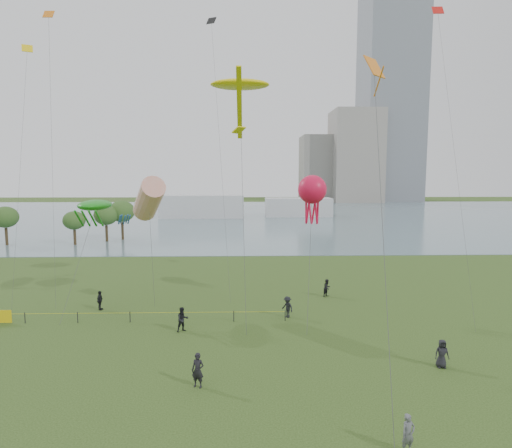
{
  "coord_description": "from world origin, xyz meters",
  "views": [
    {
      "loc": [
        -0.78,
        -18.81,
        11.32
      ],
      "look_at": [
        0.0,
        10.0,
        8.0
      ],
      "focal_mm": 30.0,
      "sensor_mm": 36.0,
      "label": 1
    }
  ],
  "objects_px": {
    "fence": "(50,316)",
    "kite_stingray": "(240,85)",
    "kite_flyer": "(408,434)",
    "kite_octopus": "(312,190)"
  },
  "relations": [
    {
      "from": "fence",
      "to": "kite_stingray",
      "type": "relative_size",
      "value": 1.26
    },
    {
      "from": "kite_flyer",
      "to": "kite_stingray",
      "type": "xyz_separation_m",
      "value": [
        -6.99,
        20.05,
        17.81
      ]
    },
    {
      "from": "kite_stingray",
      "to": "kite_octopus",
      "type": "xyz_separation_m",
      "value": [
        6.07,
        -0.19,
        -8.6
      ]
    },
    {
      "from": "fence",
      "to": "kite_flyer",
      "type": "bearing_deg",
      "value": -36.54
    },
    {
      "from": "fence",
      "to": "kite_octopus",
      "type": "height_order",
      "value": "kite_octopus"
    },
    {
      "from": "kite_stingray",
      "to": "kite_octopus",
      "type": "bearing_deg",
      "value": -10.98
    },
    {
      "from": "kite_stingray",
      "to": "kite_octopus",
      "type": "height_order",
      "value": "kite_stingray"
    },
    {
      "from": "fence",
      "to": "kite_stingray",
      "type": "xyz_separation_m",
      "value": [
        14.63,
        4.03,
        18.09
      ]
    },
    {
      "from": "fence",
      "to": "kite_octopus",
      "type": "xyz_separation_m",
      "value": [
        20.7,
        3.84,
        9.49
      ]
    },
    {
      "from": "fence",
      "to": "kite_stingray",
      "type": "bearing_deg",
      "value": 15.41
    }
  ]
}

